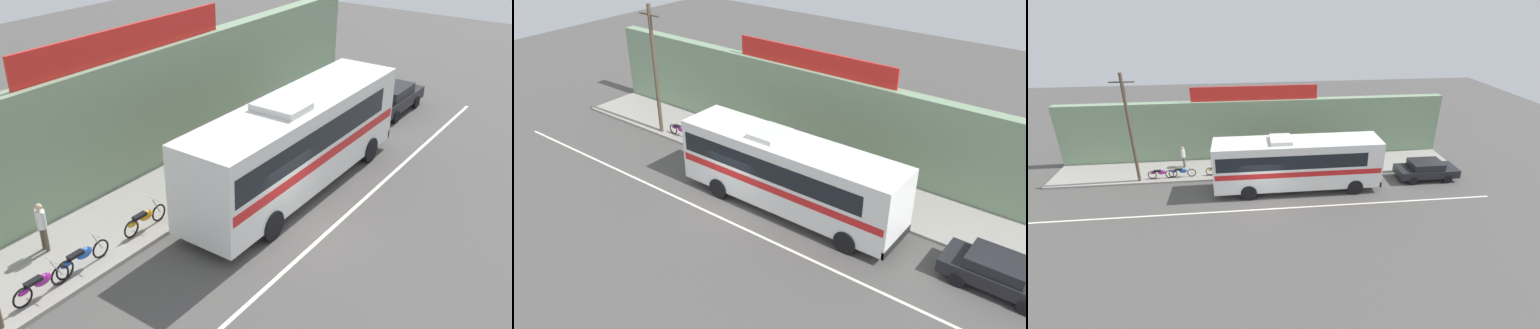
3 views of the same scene
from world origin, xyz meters
TOP-DOWN VIEW (x-y plane):
  - ground_plane at (0.00, 0.00)m, footprint 70.00×70.00m
  - sidewalk_slab at (0.00, 5.20)m, footprint 30.00×3.60m
  - storefront_facade at (0.00, 7.35)m, footprint 30.00×0.70m
  - storefront_billboard at (-0.06, 7.35)m, footprint 9.70×0.12m
  - road_center_stripe at (0.00, -0.80)m, footprint 30.00×0.14m
  - intercity_bus at (2.40, 1.69)m, footprint 11.10×2.66m
  - parked_car at (11.97, 2.16)m, footprint 4.31×1.90m
  - utility_pole at (-8.56, 3.79)m, footprint 1.60×0.22m
  - motorcycle_blue at (-5.62, 4.05)m, footprint 1.95×0.56m
  - motorcycle_black at (-7.12, 3.98)m, footprint 1.84×0.56m
  - motorcycle_purple at (-3.01, 4.10)m, footprint 1.87×0.56m
  - pedestrian_far_right at (3.82, 5.52)m, footprint 0.30×0.48m
  - pedestrian_near_shop at (-5.67, 5.77)m, footprint 0.30×0.48m

SIDE VIEW (x-z plane):
  - ground_plane at x=0.00m, z-range 0.00..0.00m
  - road_center_stripe at x=0.00m, z-range 0.00..0.01m
  - sidewalk_slab at x=0.00m, z-range 0.00..0.14m
  - motorcycle_blue at x=-5.62m, z-range 0.09..1.04m
  - motorcycle_black at x=-7.12m, z-range 0.09..1.04m
  - motorcycle_purple at x=-3.01m, z-range 0.09..1.04m
  - parked_car at x=11.97m, z-range 0.05..1.42m
  - pedestrian_far_right at x=3.82m, z-range 0.26..1.87m
  - pedestrian_near_shop at x=-5.67m, z-range 0.27..1.94m
  - intercity_bus at x=2.40m, z-range 0.17..3.96m
  - storefront_facade at x=0.00m, z-range 0.00..4.80m
  - utility_pole at x=-8.56m, z-range 0.27..7.91m
  - storefront_billboard at x=-0.06m, z-range 4.80..5.90m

